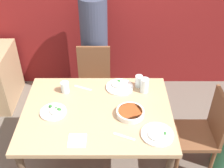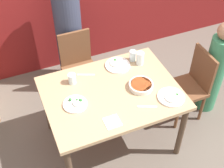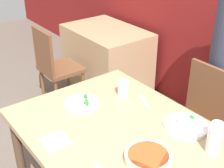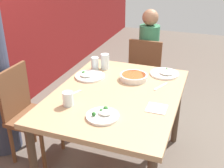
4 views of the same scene
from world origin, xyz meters
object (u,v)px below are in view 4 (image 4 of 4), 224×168
Objects in this scene: person_child at (148,62)px; plate_rice_adult at (89,76)px; glass_water_tall at (68,99)px; chair_child_spot at (141,78)px; chair_adult_spot at (28,111)px; bowl_curry at (134,77)px.

plate_rice_adult is at bearing 164.95° from person_child.
person_child is 11.35× the size of glass_water_tall.
person_child reaches higher than chair_child_spot.
chair_adult_spot is 3.73× the size of bowl_curry.
chair_child_spot is 0.78m from bowl_curry.
plate_rice_adult is at bearing 7.26° from glass_water_tall.
chair_child_spot is 0.74× the size of person_child.
plate_rice_adult is (-0.79, 0.29, 0.31)m from chair_child_spot.
chair_adult_spot is 8.36× the size of glass_water_tall.
chair_child_spot is at bearing -20.16° from plate_rice_adult.
glass_water_tall is (-0.60, 0.32, 0.03)m from bowl_curry.
plate_rice_adult is (0.28, -0.50, 0.31)m from chair_adult_spot.
plate_rice_adult is 0.52m from glass_water_tall.
glass_water_tall is at bearing -99.82° from chair_child_spot.
person_child is (1.36, -0.79, 0.09)m from chair_adult_spot.
chair_adult_spot is 0.70m from glass_water_tall.
person_child reaches higher than glass_water_tall.
glass_water_tall is (-0.23, -0.56, 0.35)m from chair_adult_spot.
chair_adult_spot is 1.57m from person_child.
chair_child_spot reaches higher than plate_rice_adult.
glass_water_tall reaches higher than bowl_curry.
chair_adult_spot is 3.38× the size of plate_rice_adult.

